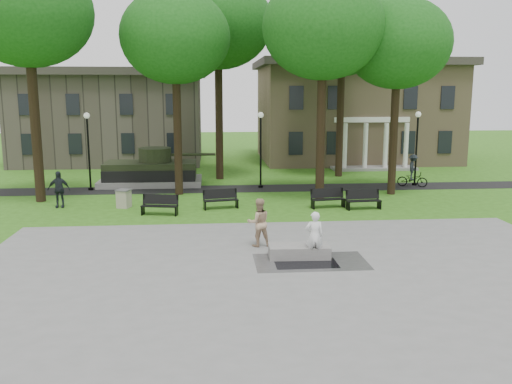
# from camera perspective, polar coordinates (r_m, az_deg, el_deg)

# --- Properties ---
(ground) EXTENTS (120.00, 120.00, 0.00)m
(ground) POSITION_cam_1_polar(r_m,az_deg,el_deg) (22.18, 2.15, -5.11)
(ground) COLOR #2D5C15
(ground) RESTS_ON ground
(plaza) EXTENTS (22.00, 16.00, 0.02)m
(plaza) POSITION_cam_1_polar(r_m,az_deg,el_deg) (17.46, 4.16, -9.49)
(plaza) COLOR gray
(plaza) RESTS_ON ground
(footpath) EXTENTS (44.00, 2.60, 0.01)m
(footpath) POSITION_cam_1_polar(r_m,az_deg,el_deg) (33.83, -0.31, 0.38)
(footpath) COLOR black
(footpath) RESTS_ON ground
(building_right) EXTENTS (17.00, 12.00, 8.60)m
(building_right) POSITION_cam_1_polar(r_m,az_deg,el_deg) (48.87, 10.25, 8.47)
(building_right) COLOR #9E8460
(building_right) RESTS_ON ground
(building_left) EXTENTS (15.00, 10.00, 7.20)m
(building_left) POSITION_cam_1_polar(r_m,az_deg,el_deg) (48.48, -14.90, 7.39)
(building_left) COLOR #4C443D
(building_left) RESTS_ON ground
(tree_0) EXTENTS (6.80, 6.80, 12.97)m
(tree_0) POSITION_cam_1_polar(r_m,az_deg,el_deg) (31.87, -22.96, 17.05)
(tree_0) COLOR black
(tree_0) RESTS_ON ground
(tree_1) EXTENTS (6.20, 6.20, 11.63)m
(tree_1) POSITION_cam_1_polar(r_m,az_deg,el_deg) (31.89, -8.51, 15.79)
(tree_1) COLOR black
(tree_1) RESTS_ON ground
(tree_2) EXTENTS (6.60, 6.60, 12.16)m
(tree_2) POSITION_cam_1_polar(r_m,az_deg,el_deg) (30.50, 7.08, 16.75)
(tree_2) COLOR black
(tree_2) RESTS_ON ground
(tree_3) EXTENTS (6.00, 6.00, 11.19)m
(tree_3) POSITION_cam_1_polar(r_m,az_deg,el_deg) (32.58, 14.71, 14.82)
(tree_3) COLOR black
(tree_3) RESTS_ON ground
(tree_4) EXTENTS (7.20, 7.20, 13.50)m
(tree_4) POSITION_cam_1_polar(r_m,az_deg,el_deg) (37.46, -4.03, 17.29)
(tree_4) COLOR black
(tree_4) RESTS_ON ground
(tree_5) EXTENTS (6.40, 6.40, 12.44)m
(tree_5) POSITION_cam_1_polar(r_m,az_deg,el_deg) (38.95, 9.08, 15.86)
(tree_5) COLOR black
(tree_5) RESTS_ON ground
(lamp_left) EXTENTS (0.36, 0.36, 4.73)m
(lamp_left) POSITION_cam_1_polar(r_m,az_deg,el_deg) (34.44, -17.24, 4.77)
(lamp_left) COLOR black
(lamp_left) RESTS_ON ground
(lamp_mid) EXTENTS (0.36, 0.36, 4.73)m
(lamp_mid) POSITION_cam_1_polar(r_m,az_deg,el_deg) (33.79, 0.49, 5.13)
(lamp_mid) COLOR black
(lamp_mid) RESTS_ON ground
(lamp_right) EXTENTS (0.36, 0.36, 4.73)m
(lamp_right) POSITION_cam_1_polar(r_m,az_deg,el_deg) (36.11, 16.56, 5.05)
(lamp_right) COLOR black
(lamp_right) RESTS_ON ground
(tank_monument) EXTENTS (7.45, 3.40, 2.40)m
(tank_monument) POSITION_cam_1_polar(r_m,az_deg,el_deg) (35.77, -10.94, 2.12)
(tank_monument) COLOR gray
(tank_monument) RESTS_ON ground
(puddle) EXTENTS (2.20, 1.20, 0.00)m
(puddle) POSITION_cam_1_polar(r_m,az_deg,el_deg) (19.28, 5.30, -7.51)
(puddle) COLOR black
(puddle) RESTS_ON plaza
(concrete_block) EXTENTS (2.23, 1.07, 0.45)m
(concrete_block) POSITION_cam_1_polar(r_m,az_deg,el_deg) (19.93, 4.56, -6.22)
(concrete_block) COLOR gray
(concrete_block) RESTS_ON plaza
(skateboard) EXTENTS (0.81, 0.39, 0.07)m
(skateboard) POSITION_cam_1_polar(r_m,az_deg,el_deg) (19.93, 6.56, -6.83)
(skateboard) COLOR brown
(skateboard) RESTS_ON plaza
(skateboarder) EXTENTS (0.66, 0.44, 1.77)m
(skateboarder) POSITION_cam_1_polar(r_m,az_deg,el_deg) (19.50, 6.16, -4.61)
(skateboarder) COLOR white
(skateboarder) RESTS_ON plaza
(friend_watching) EXTENTS (1.03, 0.86, 1.90)m
(friend_watching) POSITION_cam_1_polar(r_m,az_deg,el_deg) (21.08, 0.29, -3.21)
(friend_watching) COLOR tan
(friend_watching) RESTS_ON plaza
(pedestrian_walker) EXTENTS (1.14, 0.52, 1.92)m
(pedestrian_walker) POSITION_cam_1_polar(r_m,az_deg,el_deg) (30.00, -20.05, 0.27)
(pedestrian_walker) COLOR black
(pedestrian_walker) RESTS_ON ground
(cyclist) EXTENTS (1.96, 1.36, 2.07)m
(cyclist) POSITION_cam_1_polar(r_m,az_deg,el_deg) (35.75, 16.16, 1.88)
(cyclist) COLOR black
(cyclist) RESTS_ON ground
(park_bench_0) EXTENTS (1.85, 0.88, 1.00)m
(park_bench_0) POSITION_cam_1_polar(r_m,az_deg,el_deg) (27.00, -10.11, -1.28)
(park_bench_0) COLOR black
(park_bench_0) RESTS_ON ground
(park_bench_1) EXTENTS (1.85, 0.88, 1.00)m
(park_bench_1) POSITION_cam_1_polar(r_m,az_deg,el_deg) (28.06, -3.72, -0.69)
(park_bench_1) COLOR black
(park_bench_1) RESTS_ON ground
(park_bench_2) EXTENTS (1.85, 0.80, 1.00)m
(park_bench_2) POSITION_cam_1_polar(r_m,az_deg,el_deg) (28.48, 7.58, -0.59)
(park_bench_2) COLOR black
(park_bench_2) RESTS_ON ground
(park_bench_3) EXTENTS (1.84, 0.70, 1.00)m
(park_bench_3) POSITION_cam_1_polar(r_m,az_deg,el_deg) (28.40, 11.23, -0.74)
(park_bench_3) COLOR black
(park_bench_3) RESTS_ON ground
(trash_bin) EXTENTS (0.84, 0.84, 0.96)m
(trash_bin) POSITION_cam_1_polar(r_m,az_deg,el_deg) (29.04, -13.74, -0.67)
(trash_bin) COLOR #A19984
(trash_bin) RESTS_ON ground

